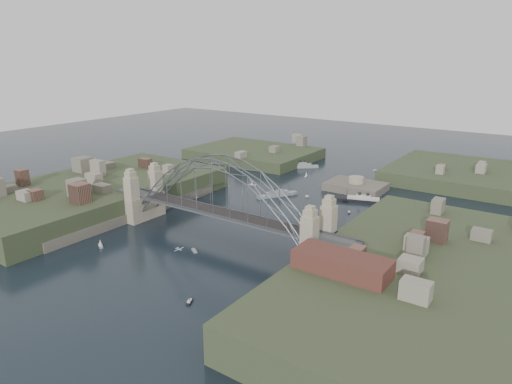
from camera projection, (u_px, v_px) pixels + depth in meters
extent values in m
plane|color=black|center=(221.00, 240.00, 131.93)|extent=(500.00, 500.00, 0.00)
cube|color=#48484A|center=(220.00, 214.00, 129.62)|extent=(84.00, 6.00, 0.70)
cube|color=#50545C|center=(213.00, 215.00, 127.11)|extent=(84.00, 0.25, 0.50)
cube|color=#50545C|center=(226.00, 209.00, 131.82)|extent=(84.00, 0.25, 0.50)
cube|color=black|center=(220.00, 212.00, 129.47)|extent=(55.20, 5.20, 0.35)
cube|color=gray|center=(132.00, 196.00, 142.70)|extent=(3.40, 3.40, 17.70)
cube|color=gray|center=(156.00, 189.00, 150.56)|extent=(3.40, 3.40, 17.70)
cube|color=gray|center=(309.00, 241.00, 108.20)|extent=(3.40, 3.40, 17.70)
cube|color=gray|center=(328.00, 229.00, 116.06)|extent=(3.40, 3.40, 17.70)
cube|color=gray|center=(145.00, 207.00, 148.03)|extent=(4.08, 13.80, 8.00)
cube|color=gray|center=(318.00, 253.00, 113.53)|extent=(4.08, 13.80, 8.00)
cube|color=#323D23|center=(95.00, 199.00, 163.12)|extent=(50.00, 90.00, 12.00)
cube|color=#585145|center=(138.00, 213.00, 151.09)|extent=(6.00, 70.00, 4.00)
cube|color=#323D23|center=(426.00, 290.00, 99.59)|extent=(50.00, 90.00, 12.00)
cube|color=#585145|center=(332.00, 268.00, 112.20)|extent=(6.00, 70.00, 4.00)
cube|color=#323D23|center=(254.00, 157.00, 236.52)|extent=(60.00, 45.00, 9.00)
cube|color=#323D23|center=(479.00, 181.00, 190.72)|extent=(70.00, 55.00, 9.50)
cube|color=#585145|center=(355.00, 191.00, 180.48)|extent=(22.00, 16.00, 7.00)
cylinder|color=gray|center=(356.00, 180.00, 179.12)|extent=(6.00, 6.00, 2.40)
cube|color=#592D26|center=(342.00, 264.00, 93.96)|extent=(20.00, 8.00, 4.00)
cube|color=#48484A|center=(285.00, 327.00, 88.38)|extent=(4.00, 22.00, 1.40)
cube|color=#959C9E|center=(277.00, 195.00, 172.21)|extent=(10.31, 15.20, 1.46)
cube|color=#959C9E|center=(277.00, 193.00, 171.89)|extent=(6.05, 8.59, 1.09)
cube|color=#959C9E|center=(277.00, 191.00, 171.65)|extent=(3.14, 4.14, 0.73)
cylinder|color=black|center=(275.00, 189.00, 171.02)|extent=(0.79, 0.79, 1.46)
cylinder|color=black|center=(280.00, 189.00, 171.92)|extent=(0.79, 0.79, 1.46)
cylinder|color=#50545C|center=(266.00, 191.00, 169.59)|extent=(0.15, 0.15, 3.65)
cylinder|color=#50545C|center=(289.00, 188.00, 173.45)|extent=(0.15, 0.15, 3.65)
cube|color=#959C9E|center=(302.00, 167.00, 215.81)|extent=(12.83, 11.53, 1.52)
cube|color=#959C9E|center=(302.00, 165.00, 215.48)|extent=(7.33, 6.66, 1.14)
cube|color=#959C9E|center=(303.00, 163.00, 215.23)|extent=(3.62, 3.36, 0.76)
cylinder|color=black|center=(300.00, 162.00, 214.93)|extent=(0.75, 0.75, 1.52)
cylinder|color=black|center=(305.00, 162.00, 215.15)|extent=(0.75, 0.75, 1.52)
cylinder|color=#50545C|center=(293.00, 162.00, 214.63)|extent=(0.15, 0.15, 3.80)
cylinder|color=#50545C|center=(312.00, 162.00, 215.56)|extent=(0.15, 0.15, 3.80)
cube|color=black|center=(363.00, 201.00, 165.13)|extent=(20.67, 8.88, 1.51)
cube|color=silver|center=(363.00, 198.00, 164.80)|extent=(11.54, 5.42, 1.13)
cube|color=silver|center=(363.00, 196.00, 164.56)|extent=(5.42, 3.03, 0.76)
cylinder|color=black|center=(360.00, 194.00, 164.79)|extent=(1.02, 1.02, 1.51)
cylinder|color=black|center=(368.00, 195.00, 163.95)|extent=(1.02, 1.02, 1.51)
cylinder|color=#50545C|center=(346.00, 193.00, 166.23)|extent=(0.15, 0.15, 3.78)
cylinder|color=#50545C|center=(381.00, 197.00, 162.62)|extent=(0.15, 0.15, 3.78)
cube|color=silver|center=(179.00, 249.00, 109.35)|extent=(1.48, 0.33, 0.26)
cube|color=silver|center=(179.00, 249.00, 109.34)|extent=(0.38, 2.94, 0.05)
cube|color=silver|center=(177.00, 248.00, 109.74)|extent=(0.18, 0.92, 0.32)
cube|color=silver|center=(207.00, 208.00, 158.59)|extent=(2.44, 1.12, 0.45)
cube|color=silver|center=(317.00, 216.00, 150.55)|extent=(1.59, 0.67, 0.45)
cube|color=silver|center=(194.00, 251.00, 123.95)|extent=(2.97, 2.38, 0.45)
cube|color=silver|center=(349.00, 213.00, 153.96)|extent=(1.48, 2.23, 0.45)
cube|color=silver|center=(349.00, 212.00, 153.85)|extent=(1.05, 1.40, 0.40)
cylinder|color=black|center=(349.00, 210.00, 153.72)|extent=(0.16, 0.16, 0.70)
cube|color=silver|center=(252.00, 185.00, 187.03)|extent=(3.53, 1.88, 0.45)
cylinder|color=#50545C|center=(252.00, 182.00, 186.73)|extent=(0.08, 0.08, 2.20)
cone|color=silver|center=(252.00, 182.00, 186.73)|extent=(1.44, 1.27, 1.92)
cube|color=silver|center=(307.00, 196.00, 171.74)|extent=(1.61, 0.85, 0.45)
cube|color=silver|center=(307.00, 195.00, 171.63)|extent=(1.00, 0.63, 0.40)
cylinder|color=black|center=(307.00, 194.00, 171.50)|extent=(0.16, 0.16, 0.70)
cube|color=silver|center=(190.00, 302.00, 98.10)|extent=(1.66, 2.55, 0.45)
cube|color=silver|center=(190.00, 301.00, 97.98)|extent=(1.18, 1.61, 0.40)
cylinder|color=black|center=(189.00, 299.00, 97.85)|extent=(0.16, 0.16, 0.70)
cube|color=silver|center=(306.00, 176.00, 200.32)|extent=(1.08, 2.36, 0.45)
cylinder|color=#50545C|center=(306.00, 174.00, 200.01)|extent=(0.08, 0.08, 2.20)
cone|color=silver|center=(306.00, 174.00, 200.01)|extent=(1.17, 1.37, 1.92)
cube|color=silver|center=(355.00, 247.00, 126.47)|extent=(2.16, 2.51, 0.45)
cube|color=silver|center=(101.00, 246.00, 127.09)|extent=(3.19, 2.44, 0.45)
cylinder|color=#50545C|center=(100.00, 243.00, 126.79)|extent=(0.08, 0.08, 2.20)
cone|color=silver|center=(100.00, 243.00, 126.79)|extent=(1.58, 1.49, 1.92)
cube|color=silver|center=(375.00, 170.00, 210.77)|extent=(1.21, 1.93, 0.45)
cube|color=silver|center=(179.00, 193.00, 175.74)|extent=(2.88, 1.45, 0.45)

